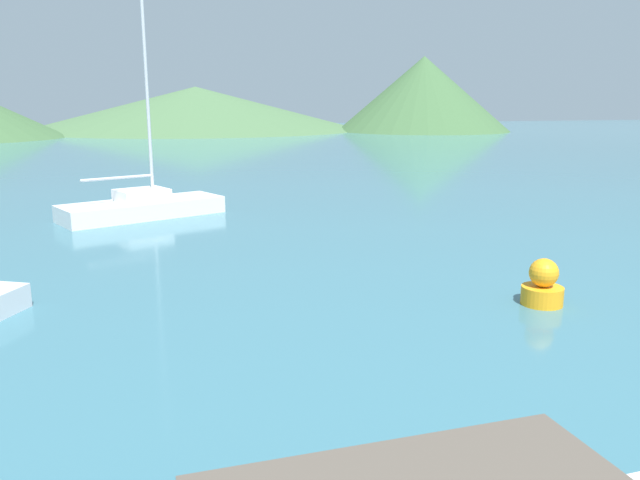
{
  "coord_description": "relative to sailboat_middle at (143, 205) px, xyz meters",
  "views": [
    {
      "loc": [
        -4.6,
        1.4,
        4.13
      ],
      "look_at": [
        -0.72,
        14.0,
        1.2
      ],
      "focal_mm": 35.0,
      "sensor_mm": 36.0,
      "label": 1
    }
  ],
  "objects": [
    {
      "name": "buoy_marker",
      "position": [
        7.64,
        -12.89,
        -0.04
      ],
      "size": [
        0.85,
        0.85,
        0.98
      ],
      "color": "orange",
      "rests_on": "ground_plane"
    },
    {
      "name": "hill_east",
      "position": [
        9.96,
        73.72,
        2.72
      ],
      "size": [
        49.4,
        49.4,
        6.32
      ],
      "color": "#476B42",
      "rests_on": "ground_plane"
    },
    {
      "name": "sailboat_middle",
      "position": [
        0.0,
        0.0,
        0.0
      ],
      "size": [
        6.08,
        4.0,
        9.25
      ],
      "rotation": [
        0.0,
        0.0,
        0.39
      ],
      "color": "white",
      "rests_on": "ground_plane"
    },
    {
      "name": "hill_far_east",
      "position": [
        40.43,
        59.26,
        4.76
      ],
      "size": [
        24.49,
        24.49,
        10.4
      ],
      "color": "#3D6038",
      "rests_on": "ground_plane"
    }
  ]
}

